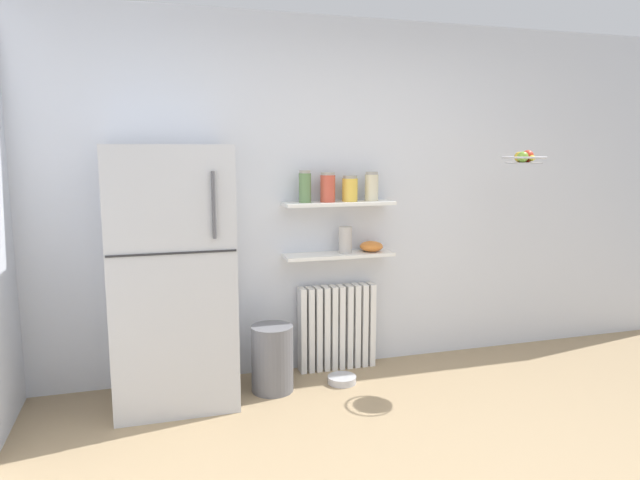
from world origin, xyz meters
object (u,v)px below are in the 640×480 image
at_px(radiator, 337,327).
at_px(storage_jar_3, 372,187).
at_px(refrigerator, 172,277).
at_px(pet_food_bowl, 342,379).
at_px(trash_bin, 272,358).
at_px(vase, 345,240).
at_px(storage_jar_2, 350,189).
at_px(storage_jar_0, 305,187).
at_px(shelf_bowl, 371,246).
at_px(storage_jar_1, 328,187).
at_px(hanging_fruit_basket, 525,158).

relative_size(radiator, storage_jar_3, 3.00).
bearing_deg(refrigerator, pet_food_bowl, -2.68).
distance_m(refrigerator, trash_bin, 0.89).
bearing_deg(vase, storage_jar_2, 0.00).
relative_size(storage_jar_0, trash_bin, 0.50).
bearing_deg(vase, trash_bin, -158.41).
relative_size(radiator, trash_bin, 1.39).
bearing_deg(pet_food_bowl, storage_jar_2, 61.27).
relative_size(storage_jar_2, storage_jar_3, 0.88).
height_order(storage_jar_0, storage_jar_3, storage_jar_0).
relative_size(radiator, pet_food_bowl, 3.13).
bearing_deg(storage_jar_0, pet_food_bowl, -52.39).
relative_size(storage_jar_3, pet_food_bowl, 1.04).
distance_m(storage_jar_0, storage_jar_2, 0.34).
distance_m(radiator, storage_jar_0, 1.10).
height_order(refrigerator, trash_bin, refrigerator).
relative_size(radiator, vase, 3.30).
bearing_deg(storage_jar_2, pet_food_bowl, -118.73).
height_order(storage_jar_3, shelf_bowl, storage_jar_3).
bearing_deg(shelf_bowl, radiator, 173.40).
bearing_deg(storage_jar_1, storage_jar_3, 0.00).
xyz_separation_m(storage_jar_3, pet_food_bowl, (-0.31, -0.26, -1.36)).
distance_m(storage_jar_3, shelf_bowl, 0.45).
bearing_deg(trash_bin, storage_jar_3, 16.55).
height_order(storage_jar_2, vase, storage_jar_2).
relative_size(refrigerator, storage_jar_2, 8.92).
bearing_deg(refrigerator, radiator, 11.00).
bearing_deg(pet_food_bowl, radiator, 78.93).
bearing_deg(radiator, vase, -29.79).
relative_size(refrigerator, hanging_fruit_basket, 5.42).
xyz_separation_m(storage_jar_1, vase, (0.14, -0.00, -0.39)).
bearing_deg(storage_jar_0, radiator, 6.71).
height_order(storage_jar_2, pet_food_bowl, storage_jar_2).
bearing_deg(storage_jar_1, trash_bin, -152.96).
relative_size(refrigerator, storage_jar_3, 7.85).
distance_m(refrigerator, storage_jar_3, 1.57).
distance_m(storage_jar_2, vase, 0.38).
bearing_deg(storage_jar_1, refrigerator, -169.67).
relative_size(storage_jar_0, storage_jar_1, 1.07).
xyz_separation_m(radiator, shelf_bowl, (0.26, -0.03, 0.61)).
xyz_separation_m(storage_jar_0, storage_jar_3, (0.51, 0.00, -0.01)).
xyz_separation_m(storage_jar_1, hanging_fruit_basket, (1.33, -0.44, 0.21)).
bearing_deg(storage_jar_2, trash_bin, -159.41).
relative_size(vase, hanging_fruit_basket, 0.63).
distance_m(refrigerator, vase, 1.28).
distance_m(refrigerator, storage_jar_1, 1.26).
bearing_deg(vase, radiator, 150.21).
bearing_deg(storage_jar_2, storage_jar_3, 0.00).
xyz_separation_m(radiator, hanging_fruit_basket, (1.24, -0.47, 1.27)).
relative_size(storage_jar_0, storage_jar_2, 1.22).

